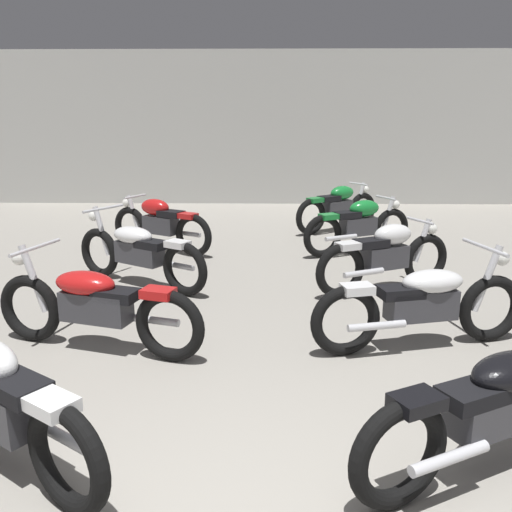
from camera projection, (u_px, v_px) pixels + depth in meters
The scene contains 10 objects.
back_wall at pixel (262, 129), 13.23m from camera, with size 13.05×0.24×3.60m, color #B2B2AD.
motorcycle_left_row_0 at pixel (0, 402), 3.37m from camera, with size 1.68×1.21×0.88m.
motorcycle_left_row_1 at pixel (95, 305), 5.10m from camera, with size 2.11×0.87×0.97m.
motorcycle_left_row_2 at pixel (139, 251), 7.05m from camera, with size 1.91×1.23×0.97m.
motorcycle_left_row_3 at pixel (160, 223), 8.80m from camera, with size 1.77×1.06×0.88m.
motorcycle_right_row_0 at pixel (499, 404), 3.36m from camera, with size 1.98×1.14×0.97m.
motorcycle_right_row_1 at pixel (423, 303), 5.15m from camera, with size 2.13×0.82×0.97m.
motorcycle_right_row_2 at pixel (386, 255), 6.84m from camera, with size 1.83×0.94×0.88m.
motorcycle_right_row_3 at pixel (359, 225), 8.69m from camera, with size 1.82×0.96×0.88m.
motorcycle_right_row_4 at pixel (338, 207), 10.35m from camera, with size 1.67×1.23×0.88m.
Camera 1 is at (0.12, -2.10, 2.18)m, focal length 38.64 mm.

